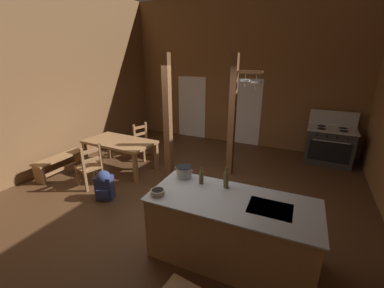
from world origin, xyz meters
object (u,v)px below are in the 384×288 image
backpack (104,184)px  stockpot_on_counter (184,172)px  mixing_bowl_on_counter (158,192)px  ladderback_chair_near_window (144,142)px  bottle_tall_on_counter (201,177)px  dining_table (120,144)px  bench_along_left_wall (60,162)px  bottle_short_on_counter (226,179)px  ladderback_chair_by_post (90,167)px  kitchen_island (230,229)px  stove_range (329,145)px

backpack → stockpot_on_counter: bearing=-3.6°
mixing_bowl_on_counter → ladderback_chair_near_window: bearing=129.4°
mixing_bowl_on_counter → bottle_tall_on_counter: size_ratio=0.74×
dining_table → stockpot_on_counter: size_ratio=5.62×
dining_table → bottle_tall_on_counter: 3.13m
bench_along_left_wall → backpack: backpack is taller
backpack → bottle_short_on_counter: 2.59m
ladderback_chair_by_post → stockpot_on_counter: 2.53m
bench_along_left_wall → bottle_short_on_counter: size_ratio=3.93×
dining_table → ladderback_chair_near_window: bearing=86.4°
stockpot_on_counter → ladderback_chair_by_post: bearing=171.2°
dining_table → backpack: (0.64, -1.23, -0.34)m
kitchen_island → bottle_tall_on_counter: 0.80m
backpack → mixing_bowl_on_counter: (1.73, -0.71, 0.64)m
dining_table → mixing_bowl_on_counter: bearing=-39.3°
ladderback_chair_near_window → backpack: ladderback_chair_near_window is taller
stockpot_on_counter → bottle_short_on_counter: size_ratio=1.00×
stove_range → bench_along_left_wall: stove_range is taller
kitchen_island → backpack: 2.69m
ladderback_chair_near_window → backpack: bearing=-74.4°
stove_range → bottle_short_on_counter: size_ratio=4.27×
bottle_tall_on_counter → kitchen_island: bearing=-23.3°
stove_range → stockpot_on_counter: bearing=-118.5°
ladderback_chair_near_window → bottle_short_on_counter: bottle_short_on_counter is taller
backpack → stockpot_on_counter: stockpot_on_counter is taller
ladderback_chair_near_window → ladderback_chair_by_post: 1.84m
kitchen_island → stockpot_on_counter: (-0.85, 0.30, 0.55)m
dining_table → ladderback_chair_by_post: (0.01, -0.96, -0.20)m
kitchen_island → stove_range: bearing=72.8°
stove_range → dining_table: 5.36m
kitchen_island → stove_range: 4.52m
stove_range → bottle_tall_on_counter: stove_range is taller
stockpot_on_counter → bottle_tall_on_counter: bottle_tall_on_counter is taller
mixing_bowl_on_counter → backpack: bearing=157.6°
dining_table → kitchen_island: bearing=-26.4°
ladderback_chair_by_post → bench_along_left_wall: bearing=173.5°
dining_table → ladderback_chair_by_post: bearing=-89.3°
ladderback_chair_by_post → mixing_bowl_on_counter: mixing_bowl_on_counter is taller
ladderback_chair_by_post → bench_along_left_wall: ladderback_chair_by_post is taller
ladderback_chair_by_post → stockpot_on_counter: bearing=-8.8°
dining_table → bottle_short_on_counter: (3.13, -1.37, 0.39)m
stove_range → mixing_bowl_on_counter: bearing=-116.1°
kitchen_island → backpack: bearing=171.2°
kitchen_island → dining_table: 3.69m
bench_along_left_wall → stockpot_on_counter: (3.57, -0.51, 0.71)m
stove_range → dining_table: size_ratio=0.76×
bench_along_left_wall → bottle_short_on_counter: bottle_short_on_counter is taller
stove_range → ladderback_chair_near_window: 4.92m
kitchen_island → bottle_tall_on_counter: (-0.53, 0.23, 0.56)m
dining_table → bottle_short_on_counter: size_ratio=5.61×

